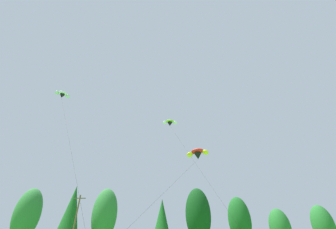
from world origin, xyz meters
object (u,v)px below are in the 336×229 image
Objects in this scene: utility_pole at (74,225)px; parafoil_kite_high_white at (62,95)px; parafoil_kite_mid_lime_white at (170,123)px; parafoil_kite_far_red_yellow at (198,154)px.

utility_pole is 23.58m from parafoil_kite_high_white.
parafoil_kite_high_white is at bearing -160.89° from parafoil_kite_mid_lime_white.
parafoil_kite_far_red_yellow is (4.15, -6.32, -9.16)m from parafoil_kite_mid_lime_white.
utility_pole is at bearing 80.06° from parafoil_kite_high_white.
parafoil_kite_mid_lime_white is at bearing 19.11° from parafoil_kite_high_white.
parafoil_kite_high_white reaches higher than parafoil_kite_mid_lime_white.
utility_pole is at bearing 150.27° from parafoil_kite_far_red_yellow.
parafoil_kite_high_white reaches higher than parafoil_kite_far_red_yellow.
parafoil_kite_mid_lime_white is (19.44, 6.74, -1.85)m from parafoil_kite_high_white.
parafoil_kite_high_white reaches higher than utility_pole.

